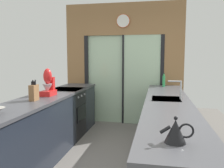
{
  "coord_description": "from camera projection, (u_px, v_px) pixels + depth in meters",
  "views": [
    {
      "loc": [
        0.76,
        -2.85,
        1.51
      ],
      "look_at": [
        0.05,
        0.8,
        1.08
      ],
      "focal_mm": 37.64,
      "sensor_mm": 36.0,
      "label": 1
    }
  ],
  "objects": [
    {
      "name": "knife_block",
      "position": [
        34.0,
        92.0,
        3.2
      ],
      "size": [
        0.08,
        0.14,
        0.29
      ],
      "color": "brown",
      "rests_on": "left_counter_run"
    },
    {
      "name": "sink_faucet",
      "position": [
        179.0,
        87.0,
        3.31
      ],
      "size": [
        0.19,
        0.02,
        0.26
      ],
      "color": "#B7BABC",
      "rests_on": "right_counter_run"
    },
    {
      "name": "right_counter_run",
      "position": [
        167.0,
        135.0,
        3.17
      ],
      "size": [
        0.62,
        3.8,
        0.92
      ],
      "color": "#1E232D",
      "rests_on": "ground_plane"
    },
    {
      "name": "left_counter_run",
      "position": [
        37.0,
        131.0,
        3.35
      ],
      "size": [
        0.62,
        3.8,
        0.92
      ],
      "color": "#1E232D",
      "rests_on": "ground_plane"
    },
    {
      "name": "oven_range",
      "position": [
        67.0,
        113.0,
        4.44
      ],
      "size": [
        0.6,
        0.6,
        0.92
      ],
      "color": "black",
      "rests_on": "ground_plane"
    },
    {
      "name": "back_wall_unit",
      "position": [
        123.0,
        57.0,
        5.27
      ],
      "size": [
        2.64,
        0.12,
        2.7
      ],
      "color": "olive",
      "rests_on": "ground_plane"
    },
    {
      "name": "ground_plane",
      "position": [
        106.0,
        154.0,
        3.68
      ],
      "size": [
        5.04,
        7.6,
        0.02
      ],
      "primitive_type": "cube",
      "color": "slate"
    },
    {
      "name": "soap_bottle",
      "position": [
        164.0,
        81.0,
        4.72
      ],
      "size": [
        0.05,
        0.05,
        0.27
      ],
      "color": "#339E56",
      "rests_on": "right_counter_run"
    },
    {
      "name": "stand_mixer",
      "position": [
        48.0,
        85.0,
        3.62
      ],
      "size": [
        0.17,
        0.27,
        0.42
      ],
      "color": "red",
      "rests_on": "left_counter_run"
    },
    {
      "name": "kettle",
      "position": [
        176.0,
        131.0,
        1.62
      ],
      "size": [
        0.23,
        0.15,
        0.19
      ],
      "color": "black",
      "rests_on": "right_counter_run"
    }
  ]
}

